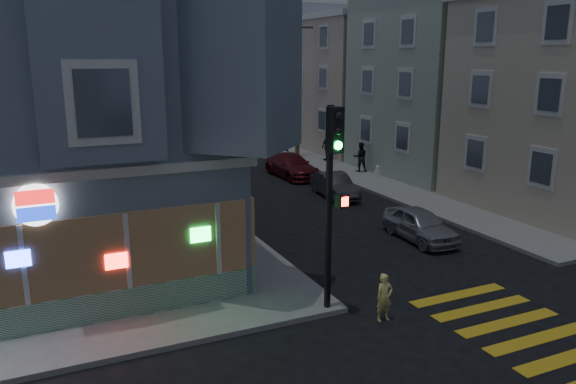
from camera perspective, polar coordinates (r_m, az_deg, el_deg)
ground at (r=12.86m, az=-1.24°, el=-18.14°), size 120.00×120.00×0.00m
sidewalk_ne at (r=43.38m, az=14.80°, el=4.36°), size 24.00×42.00×0.15m
row_house_b at (r=35.31m, az=18.12°, el=10.81°), size 12.00×8.60×10.50m
row_house_c at (r=42.41m, az=9.71°, el=10.64°), size 12.00×8.60×9.00m
row_house_d at (r=50.08m, az=3.84°, el=12.10°), size 12.00×8.60×10.50m
utility_pole at (r=37.79m, az=0.98°, el=10.70°), size 2.20×0.30×9.00m
street_tree_near at (r=43.40m, az=-2.26°, el=9.94°), size 3.00×3.00×5.30m
street_tree_far at (r=50.87m, az=-5.76°, el=10.44°), size 3.00×3.00×5.30m
running_child at (r=15.10m, az=9.77°, el=-10.49°), size 0.48×0.32×1.29m
pedestrian_a at (r=33.08m, az=7.36°, el=3.55°), size 1.02×0.91×1.72m
pedestrian_b at (r=36.46m, az=4.05°, el=4.66°), size 1.16×0.78×1.83m
parked_car_a at (r=21.66m, az=13.26°, el=-3.23°), size 1.63×3.64×1.21m
parked_car_b at (r=27.52m, az=4.76°, el=0.66°), size 1.63×3.70×1.18m
parked_car_c at (r=32.08m, az=0.36°, el=2.68°), size 1.94×4.50×1.29m
parked_car_d at (r=41.69m, az=-6.36°, el=5.24°), size 2.50×5.10×1.40m
traffic_signal at (r=14.30m, az=4.58°, el=1.72°), size 0.67×0.61×5.43m
fire_hydrant at (r=31.67m, az=9.07°, el=2.12°), size 0.40×0.23×0.69m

